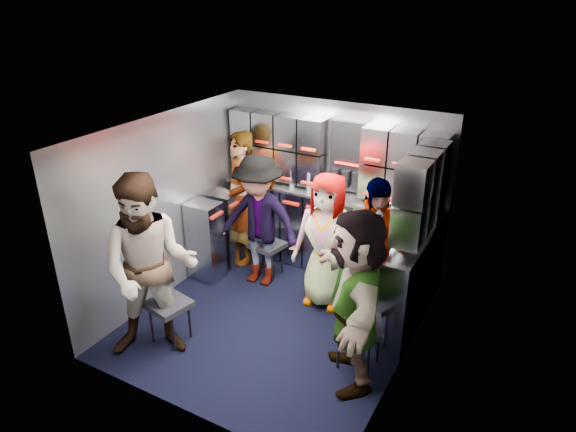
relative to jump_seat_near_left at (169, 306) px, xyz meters
The scene contains 29 objects.
floor 1.18m from the jump_seat_near_left, 46.96° to the left, with size 3.00×3.00×0.00m, color black.
wall_back 2.52m from the jump_seat_near_left, 71.86° to the left, with size 2.80×0.04×2.10m, color #9299A0.
wall_left 1.22m from the jump_seat_near_left, 128.40° to the left, with size 0.04×3.00×2.10m, color #9299A0.
wall_right 2.39m from the jump_seat_near_left, 20.60° to the left, with size 0.04×3.00×2.10m, color #9299A0.
ceiling 2.02m from the jump_seat_near_left, 46.96° to the left, with size 2.80×3.00×0.02m, color silver.
cart_bank_back 2.23m from the jump_seat_near_left, 70.18° to the left, with size 2.68×0.38×0.99m, color #9EA4AE.
cart_bank_left 1.44m from the jump_seat_near_left, 107.52° to the left, with size 0.38×0.76×0.99m, color #9EA4AE.
counter 2.31m from the jump_seat_near_left, 70.18° to the left, with size 2.68×0.42×0.03m, color silver.
locker_bank_back 2.53m from the jump_seat_near_left, 70.69° to the left, with size 2.68×0.28×0.82m, color #9EA4AE.
locker_bank_right 2.74m from the jump_seat_near_left, 36.97° to the left, with size 0.28×1.00×0.82m, color #9EA4AE.
right_cabinet 2.46m from the jump_seat_near_left, 35.10° to the left, with size 0.28×1.20×1.00m, color #9EA4AE.
coffee_niche 2.63m from the jump_seat_near_left, 67.12° to the left, with size 0.46×0.16×0.84m, color black, non-canonical shape.
red_latch_strip 2.10m from the jump_seat_near_left, 68.28° to the left, with size 2.60×0.02×0.03m, color #AE1D0E.
jump_seat_near_left is the anchor object (origin of this frame).
jump_seat_mid_left 1.60m from the jump_seat_near_left, 83.08° to the left, with size 0.43×0.42×0.44m.
jump_seat_center 1.91m from the jump_seat_near_left, 55.81° to the left, with size 0.48×0.46×0.45m.
jump_seat_mid_right 2.13m from the jump_seat_near_left, 38.02° to the left, with size 0.42×0.41×0.42m.
jump_seat_near_right 1.89m from the jump_seat_near_left, 17.42° to the left, with size 0.53×0.52×0.48m.
attendant_standing 1.84m from the jump_seat_near_left, 99.47° to the left, with size 0.63×0.41×1.73m, color black.
attendant_arc_a 0.55m from the jump_seat_near_left, 90.00° to the right, with size 0.90×0.70×1.86m, color black.
attendant_arc_b 1.48m from the jump_seat_near_left, 82.21° to the left, with size 1.04×0.60×1.61m, color black.
attendant_arc_c 1.80m from the jump_seat_near_left, 52.52° to the left, with size 0.76×0.49×1.55m, color black.
attendant_arc_d 2.07m from the jump_seat_near_left, 34.00° to the left, with size 1.00×0.42×1.71m, color black.
attendant_arc_e 1.90m from the jump_seat_near_left, 12.08° to the left, with size 1.57×0.50×1.70m, color black.
bottle_left 2.24m from the jump_seat_near_left, 75.61° to the left, with size 0.07×0.07×0.24m, color white.
bottle_mid 2.20m from the jump_seat_near_left, 82.20° to the left, with size 0.06×0.06×0.23m, color white.
bottle_right 2.73m from the jump_seat_near_left, 51.31° to the left, with size 0.06×0.06×0.27m, color white.
cup_left 2.19m from the jump_seat_near_left, 102.10° to the left, with size 0.07×0.07×0.09m, color #CDB891.
cup_right 2.68m from the jump_seat_near_left, 51.76° to the left, with size 0.09×0.09×0.10m, color #CDB891.
Camera 1 is at (2.35, -3.97, 3.35)m, focal length 32.00 mm.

